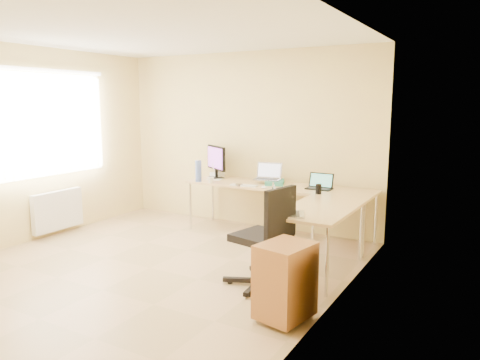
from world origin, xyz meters
The scene contains 25 objects.
floor centered at (0.00, 0.00, 0.00)m, with size 4.50×4.50×0.00m, color tan.
ceiling centered at (0.00, 0.00, 2.60)m, with size 4.50×4.50×0.00m, color white.
wall_back centered at (0.00, 2.25, 1.30)m, with size 4.50×4.50×0.00m, color #E5D37A.
wall_left centered at (-2.10, 0.00, 1.30)m, with size 4.50×4.50×0.00m, color #E5D37A.
wall_right centered at (2.10, 0.00, 1.30)m, with size 4.50×4.50×0.00m, color #E5D37A.
desk_main centered at (0.72, 1.85, 0.36)m, with size 2.65×0.70×0.73m, color tan.
desk_return centered at (1.70, 0.85, 0.36)m, with size 0.70×1.30×0.73m, color tan.
monitor centered at (-0.35, 1.96, 0.98)m, with size 0.57×0.18×0.49m, color black.
book_stack centered at (0.65, 1.91, 0.76)m, with size 0.25×0.34×0.06m, color #2C806E.
laptop_center centered at (0.54, 1.89, 0.90)m, with size 0.36×0.28×0.23m, color #9898AE.
laptop_black centered at (1.31, 1.86, 0.83)m, with size 0.33×0.24×0.21m, color black.
keyboard centered at (0.34, 1.57, 0.74)m, with size 0.37×0.10×0.02m, color silver.
mouse centered at (0.67, 1.55, 0.75)m, with size 0.09×0.06×0.03m, color white.
mug centered at (-0.19, 1.55, 0.77)m, with size 0.09×0.09×0.08m, color white.
cd_stack centered at (0.27, 1.55, 0.74)m, with size 0.11×0.11×0.03m, color #A8A4BD.
water_bottle centered at (-0.40, 1.55, 0.88)m, with size 0.09×0.09×0.31m, color #4F68B8.
papers centered at (-0.32, 1.90, 0.73)m, with size 0.22×0.31×0.01m, color beige.
white_box centered at (-0.40, 2.05, 0.76)m, with size 0.19×0.14×0.07m, color white.
desk_fan centered at (-0.35, 2.05, 0.86)m, with size 0.20×0.20×0.26m, color white.
black_cup centered at (1.42, 1.55, 0.79)m, with size 0.07×0.07×0.13m, color black.
laptop_return centered at (1.54, 0.37, 0.86)m, with size 0.30×0.38×0.25m, color #AFB1C1.
office_chair centered at (1.31, 0.20, 0.50)m, with size 0.63×0.63×1.06m, color black.
cabinet centered at (1.85, -0.39, 0.36)m, with size 0.38×0.47×0.64m, color brown.
radiator centered at (-2.03, 0.40, 0.35)m, with size 0.09×0.80×0.55m, color white.
window centered at (-2.05, 0.40, 1.55)m, with size 0.10×1.80×1.40m, color white.
Camera 1 is at (3.36, -3.79, 1.85)m, focal length 34.27 mm.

